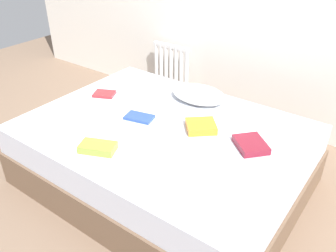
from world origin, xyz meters
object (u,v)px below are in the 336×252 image
(textbook_orange, at_px, (201,126))
(textbook_maroon, at_px, (251,144))
(textbook_white, at_px, (92,115))
(pillow, at_px, (199,94))
(radiator, at_px, (171,70))
(textbook_red, at_px, (104,94))
(textbook_lime, at_px, (98,147))
(bed, at_px, (164,155))
(textbook_blue, at_px, (139,117))

(textbook_orange, bearing_deg, textbook_maroon, -41.56)
(textbook_maroon, height_order, textbook_orange, textbook_orange)
(textbook_white, relative_size, textbook_orange, 1.05)
(pillow, relative_size, textbook_white, 2.16)
(textbook_maroon, bearing_deg, radiator, -175.36)
(pillow, bearing_deg, textbook_orange, -56.05)
(pillow, distance_m, textbook_maroon, 0.75)
(textbook_red, bearing_deg, pillow, 3.94)
(textbook_orange, bearing_deg, textbook_white, 161.95)
(textbook_orange, bearing_deg, textbook_lime, -164.25)
(bed, relative_size, pillow, 4.34)
(bed, xyz_separation_m, textbook_maroon, (0.62, 0.12, 0.28))
(textbook_maroon, xyz_separation_m, textbook_red, (-1.33, -0.01, -0.01))
(textbook_red, bearing_deg, radiator, 68.89)
(textbook_lime, bearing_deg, textbook_maroon, 14.93)
(textbook_red, xyz_separation_m, textbook_lime, (0.55, -0.61, 0.01))
(bed, bearing_deg, radiator, 123.76)
(textbook_white, height_order, textbook_red, textbook_red)
(textbook_white, relative_size, textbook_red, 1.24)
(radiator, xyz_separation_m, textbook_white, (0.27, -1.41, 0.15))
(pillow, distance_m, textbook_blue, 0.56)
(pillow, relative_size, textbook_red, 2.68)
(pillow, relative_size, textbook_maroon, 2.07)
(textbook_white, xyz_separation_m, textbook_lime, (0.37, -0.29, 0.01))
(radiator, relative_size, pillow, 1.21)
(bed, distance_m, textbook_blue, 0.34)
(textbook_orange, bearing_deg, textbook_red, 138.99)
(textbook_orange, bearing_deg, textbook_blue, 155.67)
(bed, height_order, textbook_orange, textbook_orange)
(textbook_blue, xyz_separation_m, textbook_lime, (0.06, -0.48, 0.01))
(bed, height_order, textbook_lime, textbook_lime)
(textbook_red, bearing_deg, bed, -34.87)
(radiator, bearing_deg, pillow, -41.61)
(textbook_maroon, height_order, textbook_blue, textbook_maroon)
(bed, bearing_deg, textbook_red, 170.81)
(bed, xyz_separation_m, textbook_orange, (0.24, 0.12, 0.28))
(textbook_blue, height_order, textbook_lime, textbook_lime)
(textbook_blue, xyz_separation_m, textbook_orange, (0.45, 0.14, 0.01))
(textbook_white, bearing_deg, textbook_maroon, 57.97)
(pillow, xyz_separation_m, textbook_lime, (-0.14, -1.00, -0.03))
(textbook_maroon, height_order, textbook_red, textbook_maroon)
(textbook_orange, height_order, textbook_lime, textbook_orange)
(radiator, bearing_deg, bed, -56.24)
(textbook_blue, height_order, textbook_red, textbook_red)
(textbook_orange, distance_m, textbook_red, 0.95)
(textbook_white, xyz_separation_m, textbook_orange, (0.76, 0.33, 0.02))
(bed, xyz_separation_m, radiator, (-0.80, 1.20, 0.11))
(bed, relative_size, textbook_white, 9.36)
(radiator, bearing_deg, textbook_lime, -69.32)
(pillow, xyz_separation_m, textbook_red, (-0.69, -0.39, -0.04))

